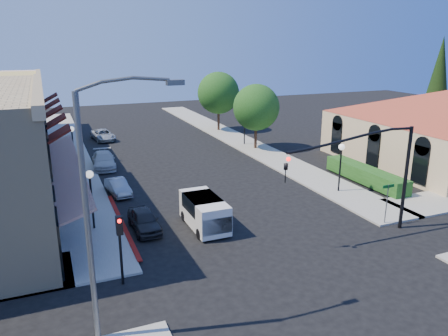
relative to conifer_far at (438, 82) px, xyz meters
name	(u,v)px	position (x,y,z in m)	size (l,w,h in m)	color
ground	(295,265)	(-28.00, -18.00, -6.36)	(120.00, 120.00, 0.00)	black
sidewalk_left	(68,154)	(-36.75, 9.00, -6.30)	(3.50, 50.00, 0.12)	gray
sidewalk_right	(235,139)	(-19.25, 9.00, -6.30)	(3.50, 50.00, 0.12)	gray
curb_red_strip	(122,225)	(-34.90, -10.00, -6.36)	(0.25, 10.00, 0.06)	maroon
mission_building	(444,120)	(-6.01, -6.50, -2.61)	(30.12, 30.12, 6.40)	#D5B98C
hedge	(365,183)	(-16.30, -9.00, -6.36)	(1.40, 8.00, 1.10)	#1D4B15
conifer_far	(438,82)	(0.00, 0.00, 0.00)	(3.20, 3.20, 11.00)	#362215
street_tree_a	(256,107)	(-19.20, 4.00, -2.17)	(4.56, 4.56, 6.48)	#362215
street_tree_b	(218,93)	(-19.20, 14.00, -1.82)	(4.94, 4.94, 7.02)	#362215
signal_mast_arm	(377,164)	(-22.14, -16.50, -2.27)	(8.01, 0.39, 6.00)	black
secondary_signal	(120,237)	(-36.00, -16.59, -4.04)	(0.28, 0.42, 3.32)	black
cobra_streetlight	(97,203)	(-37.15, -20.00, -1.09)	(3.60, 0.25, 9.31)	#595B5E
street_name_sign	(387,198)	(-20.50, -15.80, -4.66)	(0.80, 0.06, 2.50)	#595B5E
lamppost_left_near	(90,185)	(-36.50, -10.00, -3.62)	(0.44, 0.44, 3.57)	black
lamppost_left_far	(72,136)	(-36.50, 4.00, -3.62)	(0.44, 0.44, 3.57)	black
lamppost_right_near	(341,155)	(-19.50, -10.00, -3.62)	(0.44, 0.44, 3.57)	black
lamppost_right_far	(245,119)	(-19.50, 6.00, -3.62)	(0.44, 0.44, 3.57)	black
white_van	(205,211)	(-30.50, -12.13, -5.31)	(1.83, 4.09, 1.81)	silver
parked_car_a	(144,220)	(-33.82, -11.12, -5.75)	(1.44, 3.57, 1.22)	#232326
parked_car_b	(118,187)	(-34.20, -4.38, -5.81)	(1.16, 3.32, 1.10)	#999C9D
parked_car_c	(104,160)	(-34.20, 2.95, -5.71)	(1.83, 4.50, 1.31)	silver
parked_car_d	(103,135)	(-32.80, 14.00, -5.78)	(1.94, 4.21, 1.17)	#B2B5B8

